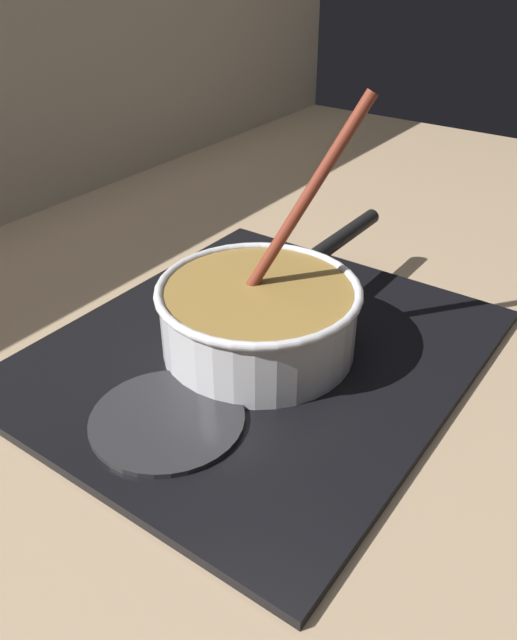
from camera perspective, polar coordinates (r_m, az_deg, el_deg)
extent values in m
cube|color=#9E8466|center=(0.71, 8.63, -11.21)|extent=(2.40, 1.60, 0.04)
cube|color=black|center=(0.80, 0.00, -2.92)|extent=(0.56, 0.48, 0.01)
torus|color=#592D0C|center=(0.79, 0.00, -2.33)|extent=(0.20, 0.20, 0.01)
cylinder|color=#262628|center=(0.69, -8.20, -8.81)|extent=(0.17, 0.17, 0.01)
cylinder|color=silver|center=(0.77, 0.00, 0.00)|extent=(0.24, 0.24, 0.08)
cylinder|color=olive|center=(0.77, 0.00, 0.25)|extent=(0.23, 0.23, 0.08)
torus|color=silver|center=(0.75, 0.00, 2.72)|extent=(0.25, 0.25, 0.01)
cylinder|color=black|center=(0.91, 7.65, 7.46)|extent=(0.18, 0.02, 0.02)
cylinder|color=beige|center=(0.82, -1.94, 4.61)|extent=(0.03, 0.03, 0.01)
cylinder|color=beige|center=(0.72, -2.49, 0.50)|extent=(0.03, 0.03, 0.01)
cylinder|color=beige|center=(0.78, -2.42, 2.85)|extent=(0.03, 0.03, 0.01)
cylinder|color=#EDD88C|center=(0.79, -5.00, 3.34)|extent=(0.04, 0.04, 0.01)
cylinder|color=maroon|center=(0.73, 4.14, 10.61)|extent=(0.12, 0.11, 0.24)
cube|color=brown|center=(0.77, -1.22, 2.20)|extent=(0.05, 0.05, 0.01)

